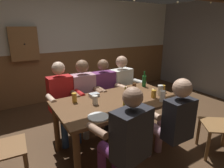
{
  "coord_description": "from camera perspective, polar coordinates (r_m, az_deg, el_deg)",
  "views": [
    {
      "loc": [
        -1.38,
        -2.15,
        1.77
      ],
      "look_at": [
        0.0,
        0.1,
        0.96
      ],
      "focal_mm": 30.53,
      "sensor_mm": 36.0,
      "label": 1
    }
  ],
  "objects": [
    {
      "name": "back_wall_wainscot",
      "position": [
        4.9,
        -14.23,
        2.59
      ],
      "size": [
        6.66,
        0.12,
        1.17
      ],
      "primitive_type": "cube",
      "color": "brown",
      "rests_on": "ground_plane"
    },
    {
      "name": "wall_dart_cabinet",
      "position": [
        4.47,
        -24.86,
        10.83
      ],
      "size": [
        0.56,
        0.15,
        0.7
      ],
      "color": "brown"
    },
    {
      "name": "dining_table",
      "position": [
        2.74,
        1.76,
        -6.76
      ],
      "size": [
        1.74,
        0.96,
        0.77
      ],
      "color": "brown",
      "rests_on": "ground_plane"
    },
    {
      "name": "table_candle",
      "position": [
        2.97,
        12.13,
        -2.2
      ],
      "size": [
        0.04,
        0.04,
        0.08
      ],
      "primitive_type": "cylinder",
      "color": "#F9E08C",
      "rests_on": "dining_table"
    },
    {
      "name": "person_5",
      "position": [
        2.48,
        17.72,
        -10.25
      ],
      "size": [
        0.5,
        0.54,
        1.21
      ],
      "rotation": [
        0.0,
        0.0,
        -0.01
      ],
      "color": "black",
      "rests_on": "ground_plane"
    },
    {
      "name": "person_3",
      "position": [
        3.59,
        3.55,
        -0.5
      ],
      "size": [
        0.59,
        0.58,
        1.24
      ],
      "rotation": [
        0.0,
        0.0,
        3.3
      ],
      "color": "silver",
      "rests_on": "ground_plane"
    },
    {
      "name": "person_4",
      "position": [
        2.03,
        4.34,
        -15.53
      ],
      "size": [
        0.59,
        0.6,
        1.24
      ],
      "rotation": [
        0.0,
        0.0,
        0.19
      ],
      "color": "black",
      "rests_on": "ground_plane"
    },
    {
      "name": "condiment_caddy",
      "position": [
        2.82,
        -5.39,
        -3.28
      ],
      "size": [
        0.14,
        0.1,
        0.05
      ],
      "primitive_type": "cube",
      "color": "#B2B7BC",
      "rests_on": "dining_table"
    },
    {
      "name": "plate_0",
      "position": [
        2.2,
        -4.15,
        -9.78
      ],
      "size": [
        0.24,
        0.24,
        0.01
      ],
      "primitive_type": "cylinder",
      "color": "white",
      "rests_on": "dining_table"
    },
    {
      "name": "person_1",
      "position": [
        3.23,
        -8.17,
        -2.73
      ],
      "size": [
        0.53,
        0.54,
        1.24
      ],
      "rotation": [
        0.0,
        0.0,
        3.1
      ],
      "color": "#B78493",
      "rests_on": "ground_plane"
    },
    {
      "name": "bottle_0",
      "position": [
        2.4,
        3.93,
        -4.87
      ],
      "size": [
        0.05,
        0.05,
        0.28
      ],
      "color": "gold",
      "rests_on": "dining_table"
    },
    {
      "name": "pint_glass_5",
      "position": [
        2.7,
        14.88,
        -3.52
      ],
      "size": [
        0.07,
        0.07,
        0.15
      ],
      "primitive_type": "cylinder",
      "color": "white",
      "rests_on": "dining_table"
    },
    {
      "name": "pint_glass_2",
      "position": [
        3.14,
        6.68,
        -0.65
      ],
      "size": [
        0.06,
        0.06,
        0.1
      ],
      "primitive_type": "cylinder",
      "color": "#4C2D19",
      "rests_on": "dining_table"
    },
    {
      "name": "pint_glass_0",
      "position": [
        2.82,
        12.37,
        -2.91
      ],
      "size": [
        0.07,
        0.07,
        0.11
      ],
      "primitive_type": "cylinder",
      "color": "gold",
      "rests_on": "dining_table"
    },
    {
      "name": "ground_plane",
      "position": [
        3.11,
        1.02,
        -17.67
      ],
      "size": [
        7.99,
        7.99,
        0.0
      ],
      "primitive_type": "plane",
      "color": "#4C331E"
    },
    {
      "name": "person_2",
      "position": [
        3.39,
        -2.05,
        -1.92
      ],
      "size": [
        0.55,
        0.51,
        1.21
      ],
      "rotation": [
        0.0,
        0.0,
        3.11
      ],
      "color": "#6B2D66",
      "rests_on": "ground_plane"
    },
    {
      "name": "back_wall_upper",
      "position": [
        4.76,
        -15.32,
        16.69
      ],
      "size": [
        6.66,
        0.12,
        1.23
      ],
      "primitive_type": "cube",
      "color": "beige"
    },
    {
      "name": "bottle_1",
      "position": [
        3.29,
        9.59,
        0.98
      ],
      "size": [
        0.07,
        0.07,
        0.26
      ],
      "color": "#195923",
      "rests_on": "dining_table"
    },
    {
      "name": "pint_glass_6",
      "position": [
        2.93,
        14.28,
        -1.84
      ],
      "size": [
        0.08,
        0.08,
        0.15
      ],
      "primitive_type": "cylinder",
      "color": "white",
      "rests_on": "dining_table"
    },
    {
      "name": "pint_glass_1",
      "position": [
        2.63,
        -11.2,
        -4.06
      ],
      "size": [
        0.07,
        0.07,
        0.13
      ],
      "primitive_type": "cylinder",
      "color": "gold",
      "rests_on": "dining_table"
    },
    {
      "name": "pint_glass_4",
      "position": [
        2.53,
        -5.1,
        -4.8
      ],
      "size": [
        0.07,
        0.07,
        0.12
      ],
      "primitive_type": "cylinder",
      "color": "white",
      "rests_on": "dining_table"
    },
    {
      "name": "pint_glass_3",
      "position": [
        3.07,
        15.02,
        -1.39
      ],
      "size": [
        0.07,
        0.07,
        0.12
      ],
      "primitive_type": "cylinder",
      "color": "gold",
      "rests_on": "dining_table"
    },
    {
      "name": "person_0",
      "position": [
        3.1,
        -14.61,
        -4.16
      ],
      "size": [
        0.53,
        0.54,
        1.25
      ],
      "rotation": [
        0.0,
        0.0,
        3.18
      ],
      "color": "#AD1919",
      "rests_on": "ground_plane"
    }
  ]
}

